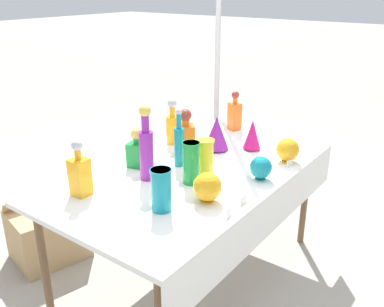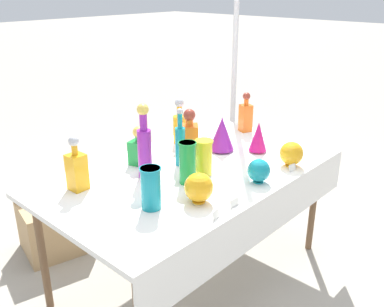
# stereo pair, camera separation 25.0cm
# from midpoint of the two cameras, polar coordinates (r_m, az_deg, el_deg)

# --- Properties ---
(ground_plane) EXTENTS (40.00, 40.00, 0.00)m
(ground_plane) POSITION_cam_midpoint_polar(r_m,az_deg,el_deg) (2.93, -2.54, -15.86)
(ground_plane) COLOR #A0998C
(display_table) EXTENTS (1.79, 1.04, 0.76)m
(display_table) POSITION_cam_midpoint_polar(r_m,az_deg,el_deg) (2.55, -2.27, -3.45)
(display_table) COLOR white
(display_table) RESTS_ON ground
(tall_bottle_0) EXTENTS (0.06, 0.06, 0.36)m
(tall_bottle_0) POSITION_cam_midpoint_polar(r_m,az_deg,el_deg) (2.55, -4.53, 1.33)
(tall_bottle_0) COLOR teal
(tall_bottle_0) RESTS_ON display_table
(tall_bottle_1) EXTENTS (0.08, 0.08, 0.43)m
(tall_bottle_1) POSITION_cam_midpoint_polar(r_m,az_deg,el_deg) (2.37, -9.14, 0.71)
(tall_bottle_1) COLOR purple
(tall_bottle_1) RESTS_ON display_table
(tall_bottle_2) EXTENTS (0.09, 0.09, 0.31)m
(tall_bottle_2) POSITION_cam_midpoint_polar(r_m,az_deg,el_deg) (2.91, -5.09, 3.65)
(tall_bottle_2) COLOR orange
(tall_bottle_2) RESTS_ON display_table
(square_decanter_0) EXTENTS (0.09, 0.09, 0.30)m
(square_decanter_0) POSITION_cam_midpoint_polar(r_m,az_deg,el_deg) (2.30, -17.80, -2.61)
(square_decanter_0) COLOR orange
(square_decanter_0) RESTS_ON display_table
(square_decanter_1) EXTENTS (0.10, 0.10, 0.29)m
(square_decanter_1) POSITION_cam_midpoint_polar(r_m,az_deg,el_deg) (3.20, 3.48, 5.31)
(square_decanter_1) COLOR orange
(square_decanter_1) RESTS_ON display_table
(square_decanter_2) EXTENTS (0.13, 0.13, 0.24)m
(square_decanter_2) POSITION_cam_midpoint_polar(r_m,az_deg,el_deg) (2.58, -10.05, 0.32)
(square_decanter_2) COLOR #198C38
(square_decanter_2) RESTS_ON display_table
(square_decanter_3) EXTENTS (0.15, 0.15, 0.31)m
(square_decanter_3) POSITION_cam_midpoint_polar(r_m,az_deg,el_deg) (2.70, -3.52, 2.32)
(square_decanter_3) COLOR orange
(square_decanter_3) RESTS_ON display_table
(slender_vase_0) EXTENTS (0.11, 0.11, 0.21)m
(slender_vase_0) POSITION_cam_midpoint_polar(r_m,az_deg,el_deg) (2.43, -1.16, -0.39)
(slender_vase_0) COLOR yellow
(slender_vase_0) RESTS_ON display_table
(slender_vase_1) EXTENTS (0.11, 0.11, 0.22)m
(slender_vase_1) POSITION_cam_midpoint_polar(r_m,az_deg,el_deg) (2.06, -7.61, -4.77)
(slender_vase_1) COLOR teal
(slender_vase_1) RESTS_ON display_table
(slender_vase_2) EXTENTS (0.10, 0.10, 0.24)m
(slender_vase_2) POSITION_cam_midpoint_polar(r_m,az_deg,el_deg) (2.32, -3.21, -1.19)
(slender_vase_2) COLOR #198C38
(slender_vase_2) RESTS_ON display_table
(fluted_vase_0) EXTENTS (0.16, 0.16, 0.23)m
(fluted_vase_0) POSITION_cam_midpoint_polar(r_m,az_deg,el_deg) (2.79, 0.73, 2.75)
(fluted_vase_0) COLOR purple
(fluted_vase_0) RESTS_ON display_table
(fluted_vase_1) EXTENTS (0.12, 0.12, 0.20)m
(fluted_vase_1) POSITION_cam_midpoint_polar(r_m,az_deg,el_deg) (2.81, 5.54, 2.49)
(fluted_vase_1) COLOR #C61972
(fluted_vase_1) RESTS_ON display_table
(round_bowl_0) EXTENTS (0.14, 0.14, 0.15)m
(round_bowl_0) POSITION_cam_midpoint_polar(r_m,az_deg,el_deg) (2.65, 10.05, 0.45)
(round_bowl_0) COLOR orange
(round_bowl_0) RESTS_ON display_table
(round_bowl_1) EXTENTS (0.13, 0.13, 0.14)m
(round_bowl_1) POSITION_cam_midpoint_polar(r_m,az_deg,el_deg) (2.40, 6.24, -1.94)
(round_bowl_1) COLOR teal
(round_bowl_1) RESTS_ON display_table
(round_bowl_2) EXTENTS (0.15, 0.15, 0.16)m
(round_bowl_2) POSITION_cam_midpoint_polar(r_m,az_deg,el_deg) (2.14, -1.28, -4.55)
(round_bowl_2) COLOR orange
(round_bowl_2) RESTS_ON display_table
(price_tag_left) EXTENTS (0.06, 0.02, 0.04)m
(price_tag_left) POSITION_cam_midpoint_polar(r_m,az_deg,el_deg) (2.03, 1.34, -8.01)
(price_tag_left) COLOR white
(price_tag_left) RESTS_ON display_table
(price_tag_center) EXTENTS (0.06, 0.02, 0.04)m
(price_tag_center) POSITION_cam_midpoint_polar(r_m,az_deg,el_deg) (2.15, 3.53, -6.30)
(price_tag_center) COLOR white
(price_tag_center) RESTS_ON display_table
(price_tag_right) EXTENTS (0.06, 0.02, 0.04)m
(price_tag_right) POSITION_cam_midpoint_polar(r_m,az_deg,el_deg) (2.61, 10.27, -1.35)
(price_tag_right) COLOR white
(price_tag_right) RESTS_ON display_table
(cardboard_box_behind_left) EXTENTS (0.54, 0.49, 0.45)m
(cardboard_box_behind_left) POSITION_cam_midpoint_polar(r_m,az_deg,el_deg) (3.19, -20.83, -9.96)
(cardboard_box_behind_left) COLOR tan
(cardboard_box_behind_left) RESTS_ON ground
(canopy_pole) EXTENTS (0.18, 0.18, 2.79)m
(canopy_pole) POSITION_cam_midpoint_polar(r_m,az_deg,el_deg) (3.73, 1.44, 11.60)
(canopy_pole) COLOR silver
(canopy_pole) RESTS_ON ground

